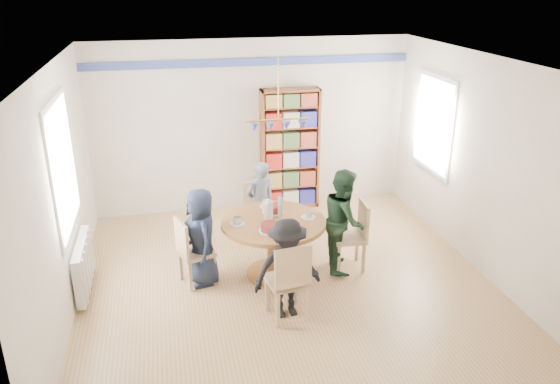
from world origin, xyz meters
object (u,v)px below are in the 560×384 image
object	(u,v)px
chair_left	(190,249)
bookshelf	(290,151)
person_far	(260,203)
person_near	(287,269)
chair_far	(257,209)
chair_near	(289,278)
chair_right	(355,232)
dining_table	(273,235)
radiator	(84,265)
person_left	(202,237)
person_right	(344,220)

from	to	relation	value
chair_left	bookshelf	world-z (taller)	bookshelf
chair_left	person_far	xyz separation A→B (m)	(1.03, 0.94, 0.13)
person_far	bookshelf	distance (m)	1.44
person_far	person_near	distance (m)	1.82
chair_left	chair_far	size ratio (longest dim) A/B	1.02
chair_near	person_far	size ratio (longest dim) A/B	0.77
person_far	bookshelf	world-z (taller)	bookshelf
chair_right	chair_left	bearing A→B (deg)	179.55
dining_table	person_far	size ratio (longest dim) A/B	1.07
person_far	person_near	xyz separation A→B (m)	(-0.03, -1.82, -0.02)
chair_left	radiator	bearing A→B (deg)	175.45
chair_left	chair_far	xyz separation A→B (m)	(1.01, 1.05, -0.01)
chair_left	person_left	world-z (taller)	person_left
chair_left	chair_far	bearing A→B (deg)	46.23
person_near	dining_table	bearing A→B (deg)	81.78
chair_left	chair_near	distance (m)	1.40
radiator	person_near	size ratio (longest dim) A/B	0.85
chair_near	person_left	distance (m)	1.33
dining_table	chair_far	bearing A→B (deg)	91.31
chair_far	person_right	world-z (taller)	person_right
dining_table	person_right	world-z (taller)	person_right
dining_table	bookshelf	xyz separation A→B (m)	(0.70, 2.12, 0.40)
bookshelf	person_near	bearing A→B (deg)	-103.60
person_left	person_near	size ratio (longest dim) A/B	1.05
dining_table	chair_near	distance (m)	1.00
dining_table	person_left	distance (m)	0.89
chair_far	person_far	size ratio (longest dim) A/B	0.70
chair_right	bookshelf	size ratio (longest dim) A/B	0.47
radiator	person_left	size ratio (longest dim) A/B	0.81
dining_table	person_left	world-z (taller)	person_left
chair_right	person_right	xyz separation A→B (m)	(-0.15, 0.03, 0.17)
chair_right	chair_far	size ratio (longest dim) A/B	1.07
person_far	person_left	bearing A→B (deg)	25.30
person_left	person_far	size ratio (longest dim) A/B	1.01
person_left	person_right	bearing A→B (deg)	77.35
chair_right	bookshelf	bearing A→B (deg)	99.38
chair_right	chair_far	bearing A→B (deg)	135.31
chair_near	person_right	size ratio (longest dim) A/B	0.70
person_left	chair_right	bearing A→B (deg)	76.49
chair_near	person_left	xyz separation A→B (m)	(-0.86, 1.01, 0.10)
chair_right	person_left	bearing A→B (deg)	178.88
dining_table	person_near	xyz separation A→B (m)	(-0.03, -0.91, 0.03)
chair_left	person_near	bearing A→B (deg)	-41.60
chair_far	person_far	bearing A→B (deg)	-79.66
dining_table	radiator	bearing A→B (deg)	177.92
radiator	chair_left	bearing A→B (deg)	-4.55
person_far	person_near	bearing A→B (deg)	68.54
chair_near	chair_left	bearing A→B (deg)	135.52
radiator	person_right	distance (m)	3.22
dining_table	bookshelf	distance (m)	2.27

